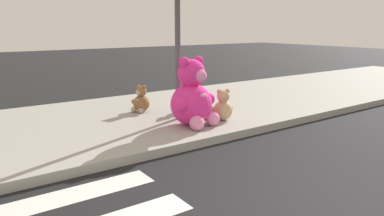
{
  "coord_description": "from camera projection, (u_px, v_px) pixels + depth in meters",
  "views": [
    {
      "loc": [
        -2.93,
        -1.67,
        2.03
      ],
      "look_at": [
        0.78,
        3.6,
        0.55
      ],
      "focal_mm": 33.79,
      "sensor_mm": 36.0,
      "label": 1
    }
  ],
  "objects": [
    {
      "name": "sidewalk",
      "position": [
        118.0,
        121.0,
        7.56
      ],
      "size": [
        28.0,
        4.4,
        0.15
      ],
      "primitive_type": "cube",
      "color": "#9E9B93",
      "rests_on": "ground_plane"
    },
    {
      "name": "sign_pole",
      "position": [
        178.0,
        35.0,
        7.08
      ],
      "size": [
        0.56,
        0.11,
        3.2
      ],
      "color": "#4C4C51",
      "rests_on": "sidewalk"
    },
    {
      "name": "plush_pink_large",
      "position": [
        193.0,
        98.0,
        6.85
      ],
      "size": [
        1.0,
        0.92,
        1.32
      ],
      "color": "#F22D93",
      "rests_on": "sidewalk"
    },
    {
      "name": "plush_lavender",
      "position": [
        184.0,
        102.0,
        8.0
      ],
      "size": [
        0.38,
        0.38,
        0.53
      ],
      "color": "#B28CD8",
      "rests_on": "sidewalk"
    },
    {
      "name": "plush_brown",
      "position": [
        141.0,
        101.0,
        8.01
      ],
      "size": [
        0.43,
        0.43,
        0.6
      ],
      "color": "olive",
      "rests_on": "sidewalk"
    },
    {
      "name": "plush_tan",
      "position": [
        223.0,
        107.0,
        7.32
      ],
      "size": [
        0.48,
        0.45,
        0.64
      ],
      "color": "tan",
      "rests_on": "sidewalk"
    }
  ]
}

